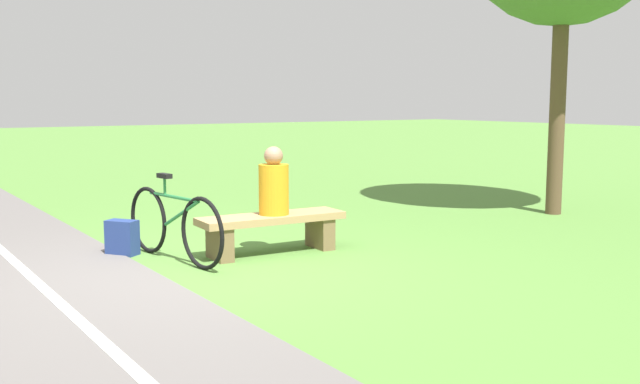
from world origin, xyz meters
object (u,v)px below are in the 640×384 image
at_px(person_seated, 274,185).
at_px(bicycle, 174,224).
at_px(bench, 272,227).
at_px(backpack, 123,238).

xyz_separation_m(person_seated, bicycle, (1.08, -0.26, -0.37)).
bearing_deg(bench, bicycle, -10.48).
bearing_deg(person_seated, bicycle, -10.20).
xyz_separation_m(bicycle, backpack, (0.36, -0.60, -0.20)).
bearing_deg(backpack, person_seated, 149.17).
height_order(bench, bicycle, bicycle).
distance_m(person_seated, backpack, 1.77).
bearing_deg(bicycle, backpack, -158.02).
relative_size(bench, person_seated, 2.22).
xyz_separation_m(bench, person_seated, (-0.03, 0.00, 0.46)).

